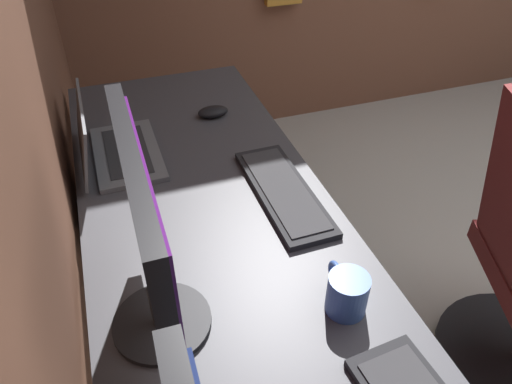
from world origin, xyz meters
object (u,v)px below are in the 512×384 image
object	(u,v)px
monitor_secondary	(147,238)
mouse_main	(213,112)
keyboard_main	(283,191)
coffee_mug	(347,293)
laptop_leftmost	(110,145)
drawer_pedestal	(190,251)

from	to	relation	value
monitor_secondary	mouse_main	distance (m)	0.88
keyboard_main	coffee_mug	world-z (taller)	coffee_mug
monitor_secondary	keyboard_main	distance (m)	0.55
laptop_leftmost	coffee_mug	size ratio (longest dim) A/B	2.74
drawer_pedestal	laptop_leftmost	bearing A→B (deg)	68.01
monitor_secondary	mouse_main	xyz separation A→B (m)	(0.79, -0.32, -0.22)
drawer_pedestal	laptop_leftmost	size ratio (longest dim) A/B	2.02
mouse_main	monitor_secondary	bearing A→B (deg)	158.22
drawer_pedestal	mouse_main	xyz separation A→B (m)	(0.22, -0.16, 0.40)
keyboard_main	coffee_mug	size ratio (longest dim) A/B	3.36
laptop_leftmost	keyboard_main	xyz separation A→B (m)	(-0.33, -0.42, -0.04)
monitor_secondary	coffee_mug	world-z (taller)	monitor_secondary
drawer_pedestal	laptop_leftmost	world-z (taller)	laptop_leftmost
laptop_leftmost	coffee_mug	bearing A→B (deg)	-150.86
keyboard_main	coffee_mug	xyz separation A→B (m)	(-0.39, 0.02, 0.04)
monitor_secondary	keyboard_main	bearing A→B (deg)	-50.94
laptop_leftmost	keyboard_main	distance (m)	0.54
monitor_secondary	coffee_mug	bearing A→B (deg)	-102.69
laptop_leftmost	coffee_mug	distance (m)	0.83
monitor_secondary	laptop_leftmost	distance (m)	0.67
laptop_leftmost	monitor_secondary	bearing A→B (deg)	-176.67
coffee_mug	drawer_pedestal	bearing A→B (deg)	18.38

